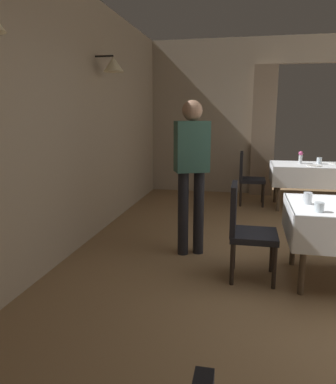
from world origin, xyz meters
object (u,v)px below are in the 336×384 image
Objects in this scene: chair_far_left at (248,176)px; glass_mid_b at (308,198)px; chair_mid_left at (245,227)px; person_waiter_by_doorway at (192,165)px; plate_far_d at (314,166)px; dining_table_far at (316,171)px; plate_far_c at (336,163)px; glass_far_b at (319,161)px; glass_mid_d at (319,207)px; flower_vase_far at (301,157)px.

chair_far_left reaches higher than glass_mid_b.
chair_mid_left is 0.95m from person_waiter_by_doorway.
glass_mid_b is at bearing -100.31° from plate_far_d.
dining_table_far is 0.85× the size of person_waiter_by_doorway.
person_waiter_by_doorway reaches higher than glass_mid_b.
chair_far_left is at bearing 89.63° from chair_mid_left.
plate_far_d is at bearing -138.20° from plate_far_c.
plate_far_c is (1.47, 3.21, 0.24)m from chair_mid_left.
chair_far_left is 3.94× the size of plate_far_d.
person_waiter_by_doorway is (-1.79, -2.60, 0.22)m from glass_far_b.
chair_far_left is 8.34× the size of glass_mid_b.
chair_mid_left reaches higher than glass_mid_d.
chair_far_left is 8.40× the size of glass_far_b.
plate_far_c reaches higher than dining_table_far.
glass_mid_b is 0.52× the size of plate_far_c.
flower_vase_far is at bearing 60.19° from person_waiter_by_doorway.
flower_vase_far reaches higher than glass_mid_d.
glass_mid_b is 1.27m from person_waiter_by_doorway.
plate_far_d is at bearing 69.58° from chair_mid_left.
glass_far_b is (0.30, 0.01, -0.06)m from flower_vase_far.
chair_mid_left reaches higher than plate_far_c.
chair_mid_left is 4.33× the size of plate_far_c.
flower_vase_far reaches higher than plate_far_d.
chair_mid_left reaches higher than glass_far_b.
chair_far_left reaches higher than glass_far_b.
glass_mid_d is at bearing -94.68° from flower_vase_far.
glass_far_b is at bearing 69.28° from chair_mid_left.
plate_far_c is (1.45, 0.09, 0.24)m from chair_far_left.
chair_mid_left reaches higher than dining_table_far.
plate_far_c is (0.34, 0.16, 0.11)m from dining_table_far.
plate_far_c is at bearing 8.46° from flower_vase_far.
chair_far_left reaches higher than plate_far_d.
chair_far_left is at bearing 76.45° from person_waiter_by_doorway.
flower_vase_far reaches higher than chair_far_left.
glass_mid_d is at bearing -31.43° from person_waiter_by_doorway.
glass_mid_d is (0.59, -3.33, 0.28)m from chair_far_left.
person_waiter_by_doorway is (-0.62, -2.59, 0.51)m from chair_far_left.
glass_mid_b is 2.82m from plate_far_d.
flower_vase_far reaches higher than chair_mid_left.
glass_far_b reaches higher than glass_mid_d.
chair_mid_left is 3.05m from plate_far_d.
chair_mid_left reaches higher than glass_mid_b.
glass_mid_b is at bearing -21.78° from person_waiter_by_doorway.
plate_far_d is at bearing -14.92° from chair_far_left.
chair_mid_left is 3.36m from glass_far_b.
plate_far_d is at bearing 81.59° from glass_mid_d.
chair_mid_left is 1.00× the size of chair_far_left.
chair_far_left is at bearing -176.46° from plate_far_c.
dining_table_far is 1.57× the size of chair_mid_left.
glass_mid_d is at bearing -98.41° from plate_far_d.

